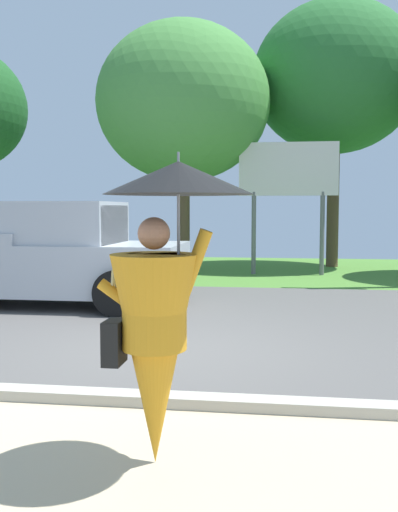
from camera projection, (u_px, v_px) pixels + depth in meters
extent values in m
cube|color=#565451|center=(190.00, 323.00, 9.27)|extent=(40.00, 8.00, 0.10)
cube|color=#4E8433|center=(233.00, 271.00, 17.16)|extent=(40.00, 8.00, 0.10)
cube|color=#B2AD9E|center=(120.00, 398.00, 5.32)|extent=(40.00, 0.24, 0.10)
cone|color=orange|center=(155.00, 360.00, 4.02)|extent=(0.60, 0.60, 1.45)
cylinder|color=orange|center=(154.00, 302.00, 3.98)|extent=(0.44, 0.44, 0.65)
sphere|color=tan|center=(154.00, 233.00, 3.95)|extent=(0.22, 0.22, 0.22)
cylinder|color=orange|center=(195.00, 262.00, 3.92)|extent=(0.24, 0.09, 0.45)
cylinder|color=orange|center=(118.00, 296.00, 4.04)|extent=(0.29, 0.08, 0.24)
cylinder|color=gray|center=(179.00, 228.00, 3.92)|extent=(0.02, 0.02, 0.75)
cone|color=black|center=(178.00, 178.00, 3.89)|extent=(1.01, 1.01, 0.22)
cylinder|color=gray|center=(178.00, 160.00, 3.88)|extent=(0.02, 0.02, 0.10)
cube|color=beige|center=(113.00, 281.00, 4.07)|extent=(0.02, 0.11, 0.16)
cube|color=black|center=(114.00, 342.00, 4.00)|extent=(0.12, 0.24, 0.30)
cube|color=#ADB2BA|center=(42.00, 267.00, 10.81)|extent=(5.20, 2.00, 0.90)
cube|color=#ADB2BA|center=(67.00, 227.00, 10.68)|extent=(1.80, 1.84, 0.90)
cube|color=#2D3842|center=(113.00, 227.00, 10.55)|extent=(0.10, 1.70, 0.77)
cylinder|color=black|center=(145.00, 279.00, 11.58)|extent=(0.76, 0.28, 0.76)
cylinder|color=black|center=(117.00, 293.00, 9.60)|extent=(0.76, 0.28, 0.76)
cylinder|color=slate|center=(254.00, 233.00, 15.74)|extent=(0.12, 0.12, 2.20)
cylinder|color=slate|center=(322.00, 234.00, 15.49)|extent=(0.12, 0.12, 2.20)
cube|color=silver|center=(288.00, 169.00, 15.48)|extent=(2.60, 0.10, 1.40)
cylinder|color=brown|center=(183.00, 215.00, 16.47)|extent=(0.36, 0.36, 3.16)
ellipsoid|color=#478C3D|center=(183.00, 102.00, 16.22)|extent=(4.79, 4.79, 4.36)
cylinder|color=brown|center=(333.00, 199.00, 17.71)|extent=(0.36, 0.36, 4.06)
ellipsoid|color=#286B2D|center=(335.00, 78.00, 17.42)|extent=(4.91, 4.91, 4.47)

